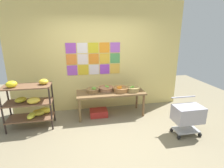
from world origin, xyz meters
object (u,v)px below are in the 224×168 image
(fruit_basket_back_right, at_px, (93,90))
(shopping_cart, at_px, (188,115))
(display_table, at_px, (111,94))
(produce_crate_under_table, at_px, (99,113))
(fruit_basket_right, at_px, (106,89))
(fruit_basket_back_left, at_px, (133,89))
(fruit_basket_centre, at_px, (121,89))
(banana_shelf_unit, at_px, (31,103))

(fruit_basket_back_right, xyz_separation_m, shopping_cart, (1.82, -1.25, -0.25))
(display_table, bearing_deg, shopping_cart, -41.09)
(produce_crate_under_table, bearing_deg, display_table, 3.36)
(fruit_basket_back_right, bearing_deg, fruit_basket_right, 10.80)
(produce_crate_under_table, bearing_deg, fruit_basket_right, 29.75)
(fruit_basket_back_right, xyz_separation_m, fruit_basket_right, (0.34, 0.07, -0.01))
(fruit_basket_right, xyz_separation_m, shopping_cart, (1.48, -1.31, -0.24))
(fruit_basket_back_left, relative_size, fruit_basket_right, 0.93)
(produce_crate_under_table, distance_m, shopping_cart, 2.10)
(display_table, distance_m, fruit_basket_back_left, 0.58)
(fruit_basket_back_left, distance_m, produce_crate_under_table, 1.07)
(fruit_basket_centre, height_order, produce_crate_under_table, fruit_basket_centre)
(fruit_basket_back_left, height_order, produce_crate_under_table, fruit_basket_back_left)
(fruit_basket_back_right, relative_size, shopping_cart, 0.41)
(display_table, height_order, fruit_basket_right, fruit_basket_right)
(produce_crate_under_table, bearing_deg, shopping_cart, -34.87)
(display_table, bearing_deg, fruit_basket_back_left, -5.42)
(display_table, xyz_separation_m, fruit_basket_centre, (0.25, -0.03, 0.14))
(fruit_basket_back_right, xyz_separation_m, produce_crate_under_table, (0.12, -0.06, -0.61))
(fruit_basket_back_right, height_order, fruit_basket_right, fruit_basket_back_right)
(banana_shelf_unit, distance_m, display_table, 1.85)
(fruit_basket_right, relative_size, shopping_cart, 0.50)
(display_table, bearing_deg, fruit_basket_centre, -6.52)
(fruit_basket_centre, height_order, fruit_basket_back_left, fruit_basket_centre)
(fruit_basket_back_left, xyz_separation_m, produce_crate_under_table, (-0.88, 0.03, -0.61))
(fruit_basket_centre, distance_m, shopping_cart, 1.65)
(display_table, xyz_separation_m, produce_crate_under_table, (-0.32, -0.02, -0.47))
(fruit_basket_back_right, height_order, produce_crate_under_table, fruit_basket_back_right)
(fruit_basket_back_right, height_order, fruit_basket_back_left, fruit_basket_back_right)
(display_table, relative_size, fruit_basket_back_right, 5.38)
(shopping_cart, bearing_deg, fruit_basket_back_right, 138.57)
(display_table, relative_size, fruit_basket_right, 4.43)
(banana_shelf_unit, bearing_deg, fruit_basket_back_right, 12.58)
(display_table, height_order, fruit_basket_centre, fruit_basket_centre)
(fruit_basket_back_right, distance_m, fruit_basket_right, 0.35)
(banana_shelf_unit, bearing_deg, produce_crate_under_table, 9.37)
(fruit_basket_centre, bearing_deg, fruit_basket_back_left, -4.52)
(banana_shelf_unit, distance_m, fruit_basket_centre, 2.10)
(display_table, height_order, fruit_basket_back_right, fruit_basket_back_right)
(fruit_basket_back_right, relative_size, fruit_basket_centre, 0.81)
(banana_shelf_unit, height_order, shopping_cart, banana_shelf_unit)
(display_table, distance_m, fruit_basket_centre, 0.29)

